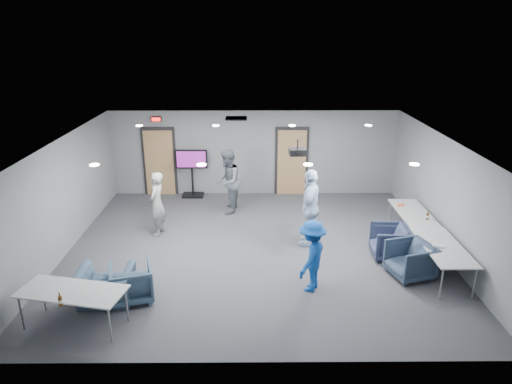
{
  "coord_description": "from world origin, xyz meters",
  "views": [
    {
      "loc": [
        -0.04,
        -10.0,
        5.11
      ],
      "look_at": [
        0.04,
        0.79,
        1.2
      ],
      "focal_mm": 32.0,
      "sensor_mm": 36.0,
      "label": 1
    }
  ],
  "objects_px": {
    "bottle_right": "(427,216)",
    "person_d": "(312,256)",
    "chair_right_b": "(390,242)",
    "table_right_b": "(442,248)",
    "chair_front_b": "(106,286)",
    "chair_right_c": "(410,260)",
    "person_a": "(157,204)",
    "tv_stand": "(192,170)",
    "projector": "(298,152)",
    "table_front_left": "(72,293)",
    "table_right_a": "(413,213)",
    "bottle_front": "(60,301)",
    "person_b": "(227,182)",
    "chair_front_a": "(132,282)",
    "person_c": "(310,207)"
  },
  "relations": [
    {
      "from": "table_right_a",
      "to": "bottle_front",
      "type": "bearing_deg",
      "value": 119.32
    },
    {
      "from": "tv_stand",
      "to": "projector",
      "type": "relative_size",
      "value": 3.84
    },
    {
      "from": "bottle_front",
      "to": "tv_stand",
      "type": "relative_size",
      "value": 0.17
    },
    {
      "from": "table_front_left",
      "to": "bottle_front",
      "type": "xyz_separation_m",
      "value": [
        -0.0,
        -0.48,
        0.14
      ]
    },
    {
      "from": "chair_front_a",
      "to": "tv_stand",
      "type": "height_order",
      "value": "tv_stand"
    },
    {
      "from": "chair_front_b",
      "to": "tv_stand",
      "type": "relative_size",
      "value": 0.69
    },
    {
      "from": "person_c",
      "to": "chair_right_b",
      "type": "height_order",
      "value": "person_c"
    },
    {
      "from": "bottle_right",
      "to": "chair_front_b",
      "type": "bearing_deg",
      "value": -161.89
    },
    {
      "from": "bottle_right",
      "to": "person_d",
      "type": "bearing_deg",
      "value": -147.93
    },
    {
      "from": "chair_front_a",
      "to": "table_right_b",
      "type": "xyz_separation_m",
      "value": [
        6.44,
        0.83,
        0.31
      ]
    },
    {
      "from": "table_right_a",
      "to": "bottle_right",
      "type": "distance_m",
      "value": 0.54
    },
    {
      "from": "person_b",
      "to": "projector",
      "type": "height_order",
      "value": "projector"
    },
    {
      "from": "person_d",
      "to": "table_front_left",
      "type": "bearing_deg",
      "value": -47.1
    },
    {
      "from": "table_right_b",
      "to": "tv_stand",
      "type": "distance_m",
      "value": 7.81
    },
    {
      "from": "table_right_a",
      "to": "table_front_left",
      "type": "relative_size",
      "value": 0.92
    },
    {
      "from": "chair_front_a",
      "to": "table_right_b",
      "type": "bearing_deg",
      "value": 171.3
    },
    {
      "from": "person_b",
      "to": "person_c",
      "type": "bearing_deg",
      "value": 50.53
    },
    {
      "from": "chair_front_a",
      "to": "bottle_front",
      "type": "height_order",
      "value": "bottle_front"
    },
    {
      "from": "person_a",
      "to": "person_d",
      "type": "bearing_deg",
      "value": 63.38
    },
    {
      "from": "bottle_front",
      "to": "projector",
      "type": "relative_size",
      "value": 0.64
    },
    {
      "from": "person_b",
      "to": "person_c",
      "type": "height_order",
      "value": "person_c"
    },
    {
      "from": "person_b",
      "to": "projector",
      "type": "xyz_separation_m",
      "value": [
        1.76,
        -2.2,
        1.47
      ]
    },
    {
      "from": "person_c",
      "to": "person_a",
      "type": "bearing_deg",
      "value": -82.75
    },
    {
      "from": "person_b",
      "to": "chair_front_b",
      "type": "xyz_separation_m",
      "value": [
        -2.16,
        -4.63,
        -0.59
      ]
    },
    {
      "from": "person_a",
      "to": "person_c",
      "type": "bearing_deg",
      "value": 91.05
    },
    {
      "from": "person_d",
      "to": "table_right_b",
      "type": "height_order",
      "value": "person_d"
    },
    {
      "from": "person_a",
      "to": "table_right_b",
      "type": "height_order",
      "value": "person_a"
    },
    {
      "from": "chair_right_c",
      "to": "tv_stand",
      "type": "bearing_deg",
      "value": -149.95
    },
    {
      "from": "chair_right_b",
      "to": "table_right_b",
      "type": "bearing_deg",
      "value": 45.08
    },
    {
      "from": "chair_right_b",
      "to": "person_c",
      "type": "bearing_deg",
      "value": -108.5
    },
    {
      "from": "person_d",
      "to": "chair_front_b",
      "type": "height_order",
      "value": "person_d"
    },
    {
      "from": "person_d",
      "to": "chair_front_a",
      "type": "distance_m",
      "value": 3.62
    },
    {
      "from": "chair_right_c",
      "to": "table_front_left",
      "type": "relative_size",
      "value": 0.43
    },
    {
      "from": "person_a",
      "to": "chair_right_c",
      "type": "height_order",
      "value": "person_a"
    },
    {
      "from": "chair_front_b",
      "to": "chair_right_c",
      "type": "bearing_deg",
      "value": -173.58
    },
    {
      "from": "person_d",
      "to": "table_right_b",
      "type": "relative_size",
      "value": 0.78
    },
    {
      "from": "person_d",
      "to": "bottle_right",
      "type": "relative_size",
      "value": 6.46
    },
    {
      "from": "chair_front_a",
      "to": "chair_front_b",
      "type": "xyz_separation_m",
      "value": [
        -0.49,
        -0.09,
        -0.03
      ]
    },
    {
      "from": "bottle_front",
      "to": "projector",
      "type": "distance_m",
      "value": 5.83
    },
    {
      "from": "table_right_a",
      "to": "table_front_left",
      "type": "xyz_separation_m",
      "value": [
        -7.24,
        -3.59,
        0.0
      ]
    },
    {
      "from": "chair_right_b",
      "to": "chair_front_b",
      "type": "distance_m",
      "value": 6.36
    },
    {
      "from": "person_a",
      "to": "projector",
      "type": "xyz_separation_m",
      "value": [
        3.5,
        -0.71,
        1.56
      ]
    },
    {
      "from": "table_front_left",
      "to": "chair_front_a",
      "type": "bearing_deg",
      "value": 58.87
    },
    {
      "from": "chair_right_b",
      "to": "chair_front_b",
      "type": "relative_size",
      "value": 0.8
    },
    {
      "from": "bottle_front",
      "to": "projector",
      "type": "height_order",
      "value": "projector"
    },
    {
      "from": "person_c",
      "to": "chair_front_a",
      "type": "height_order",
      "value": "person_c"
    },
    {
      "from": "chair_front_a",
      "to": "projector",
      "type": "bearing_deg",
      "value": -161.8
    },
    {
      "from": "chair_front_a",
      "to": "projector",
      "type": "distance_m",
      "value": 4.62
    },
    {
      "from": "table_right_a",
      "to": "bottle_right",
      "type": "xyz_separation_m",
      "value": [
        0.17,
        -0.5,
        0.13
      ]
    },
    {
      "from": "person_a",
      "to": "person_d",
      "type": "xyz_separation_m",
      "value": [
        3.65,
        -2.71,
        -0.08
      ]
    }
  ]
}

